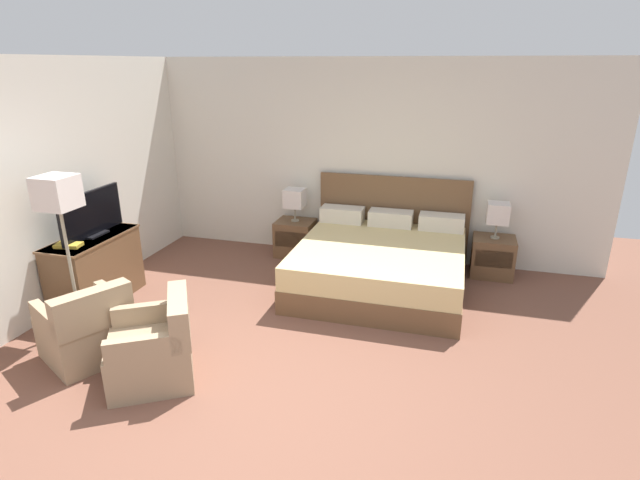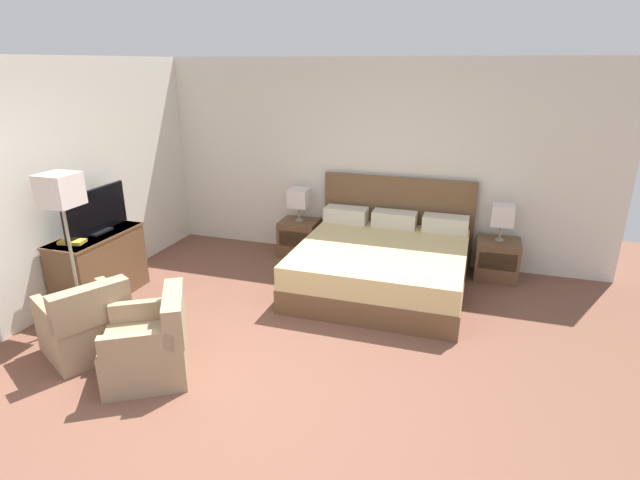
% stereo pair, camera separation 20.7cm
% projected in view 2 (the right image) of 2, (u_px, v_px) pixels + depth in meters
% --- Properties ---
extents(ground_plane, '(10.74, 10.74, 0.00)m').
position_uv_depth(ground_plane, '(247.00, 405.00, 4.03)').
color(ground_plane, brown).
extents(wall_back, '(6.68, 0.06, 2.69)m').
position_uv_depth(wall_back, '(358.00, 161.00, 6.81)').
color(wall_back, silver).
rests_on(wall_back, ground).
extents(wall_left, '(0.06, 5.38, 2.69)m').
position_uv_depth(wall_left, '(79.00, 180.00, 5.72)').
color(wall_left, silver).
rests_on(wall_left, ground).
extents(bed, '(2.04, 2.04, 1.18)m').
position_uv_depth(bed, '(382.00, 263.00, 6.07)').
color(bed, brown).
rests_on(bed, ground).
extents(nightstand_left, '(0.53, 0.45, 0.51)m').
position_uv_depth(nightstand_left, '(300.00, 238.00, 7.11)').
color(nightstand_left, brown).
rests_on(nightstand_left, ground).
extents(nightstand_right, '(0.53, 0.45, 0.51)m').
position_uv_depth(nightstand_right, '(497.00, 259.00, 6.33)').
color(nightstand_right, brown).
rests_on(nightstand_right, ground).
extents(table_lamp_left, '(0.27, 0.27, 0.46)m').
position_uv_depth(table_lamp_left, '(299.00, 198.00, 6.92)').
color(table_lamp_left, gray).
rests_on(table_lamp_left, nightstand_left).
extents(table_lamp_right, '(0.27, 0.27, 0.46)m').
position_uv_depth(table_lamp_right, '(503.00, 215.00, 6.14)').
color(table_lamp_right, gray).
rests_on(table_lamp_right, nightstand_right).
extents(dresser, '(0.50, 1.11, 0.79)m').
position_uv_depth(dresser, '(99.00, 265.00, 5.75)').
color(dresser, brown).
rests_on(dresser, ground).
extents(tv, '(0.18, 0.94, 0.50)m').
position_uv_depth(tv, '(96.00, 212.00, 5.60)').
color(tv, black).
rests_on(tv, dresser).
extents(book_red_cover, '(0.28, 0.20, 0.04)m').
position_uv_depth(book_red_cover, '(72.00, 242.00, 5.33)').
color(book_red_cover, gold).
rests_on(book_red_cover, dresser).
extents(armchair_by_window, '(0.93, 0.92, 0.76)m').
position_uv_depth(armchair_by_window, '(86.00, 326.00, 4.67)').
color(armchair_by_window, '#9E8466').
rests_on(armchair_by_window, ground).
extents(armchair_companion, '(0.94, 0.94, 0.76)m').
position_uv_depth(armchair_companion, '(151.00, 346.00, 4.34)').
color(armchair_companion, '#9E8466').
rests_on(armchair_companion, ground).
extents(floor_lamp, '(0.33, 0.33, 1.61)m').
position_uv_depth(floor_lamp, '(61.00, 200.00, 4.84)').
color(floor_lamp, gray).
rests_on(floor_lamp, ground).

